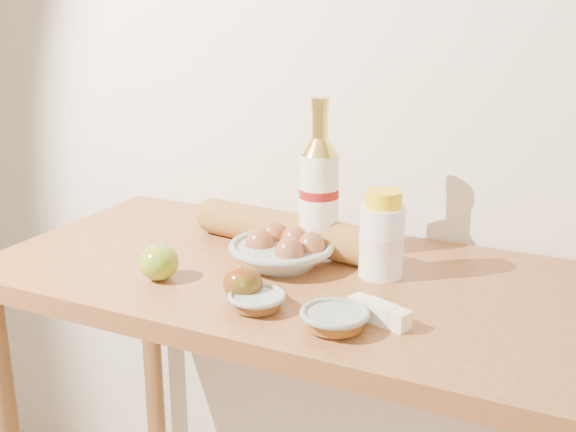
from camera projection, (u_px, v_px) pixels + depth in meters
The scene contains 11 objects.
back_wall at pixel (362, 47), 1.55m from camera, with size 3.50×0.02×2.60m, color silver.
table at pixel (295, 329), 1.43m from camera, with size 1.20×0.60×0.90m.
bourbon_bottle at pixel (319, 194), 1.43m from camera, with size 0.09×0.09×0.32m.
cream_bottle at pixel (382, 237), 1.35m from camera, with size 0.10×0.10×0.17m.
egg_bowl at pixel (283, 251), 1.41m from camera, with size 0.26×0.26×0.07m.
baguette at pixel (287, 231), 1.50m from camera, with size 0.47×0.13×0.08m.
apple_yellowgreen at pixel (159, 262), 1.34m from camera, with size 0.08×0.08×0.07m.
apple_redgreen_right at pixel (243, 283), 1.25m from camera, with size 0.09×0.09×0.06m.
sugar_bowl at pixel (257, 301), 1.22m from camera, with size 0.11×0.11×0.03m.
syrup_bowl at pixel (335, 319), 1.15m from camera, with size 0.12×0.12×0.03m.
butter_stick at pixel (379, 313), 1.17m from camera, with size 0.12×0.07×0.03m.
Camera 1 is at (0.56, 0.01, 1.42)m, focal length 45.00 mm.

